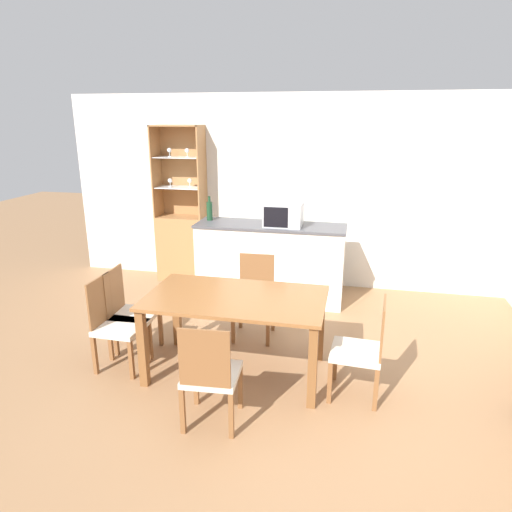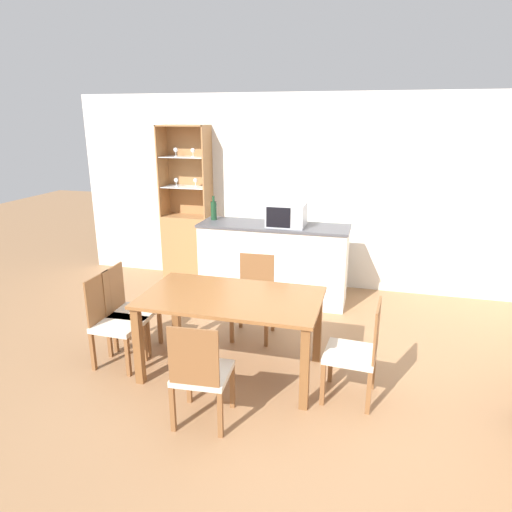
% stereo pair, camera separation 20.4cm
% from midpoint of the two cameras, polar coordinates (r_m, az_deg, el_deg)
% --- Properties ---
extents(ground_plane, '(18.00, 18.00, 0.00)m').
position_cam_midpoint_polar(ground_plane, '(4.15, 1.05, -15.77)').
color(ground_plane, '#936B47').
extents(wall_back, '(6.80, 0.06, 2.55)m').
position_cam_midpoint_polar(wall_back, '(6.17, 5.97, 7.86)').
color(wall_back, silver).
rests_on(wall_back, ground_plane).
extents(kitchen_counter, '(1.85, 0.56, 0.98)m').
position_cam_midpoint_polar(kitchen_counter, '(5.74, 0.76, -0.79)').
color(kitchen_counter, white).
rests_on(kitchen_counter, ground_plane).
extents(display_cabinet, '(0.67, 0.36, 2.14)m').
position_cam_midpoint_polar(display_cabinet, '(6.55, -10.06, 2.49)').
color(display_cabinet, '#A37042').
rests_on(display_cabinet, ground_plane).
extents(dining_table, '(1.57, 0.89, 0.74)m').
position_cam_midpoint_polar(dining_table, '(4.06, -3.99, -6.46)').
color(dining_table, brown).
rests_on(dining_table, ground_plane).
extents(dining_chair_side_left_near, '(0.41, 0.41, 0.86)m').
position_cam_midpoint_polar(dining_chair_side_left_near, '(4.45, -18.33, -8.12)').
color(dining_chair_side_left_near, beige).
rests_on(dining_chair_side_left_near, ground_plane).
extents(dining_chair_head_near, '(0.43, 0.43, 0.86)m').
position_cam_midpoint_polar(dining_chair_head_near, '(3.51, -7.46, -14.52)').
color(dining_chair_head_near, beige).
rests_on(dining_chair_head_near, ground_plane).
extents(dining_chair_head_far, '(0.42, 0.42, 0.86)m').
position_cam_midpoint_polar(dining_chair_head_far, '(4.82, -1.42, -5.25)').
color(dining_chair_head_far, beige).
rests_on(dining_chair_head_far, ground_plane).
extents(dining_chair_side_right_near, '(0.43, 0.43, 0.86)m').
position_cam_midpoint_polar(dining_chair_side_right_near, '(3.88, 11.63, -11.42)').
color(dining_chair_side_right_near, beige).
rests_on(dining_chair_side_right_near, ground_plane).
extents(dining_chair_side_left_far, '(0.42, 0.42, 0.86)m').
position_cam_midpoint_polar(dining_chair_side_left_far, '(4.66, -16.70, -6.82)').
color(dining_chair_side_left_far, beige).
rests_on(dining_chair_side_left_far, ground_plane).
extents(microwave, '(0.45, 0.37, 0.28)m').
position_cam_midpoint_polar(microwave, '(5.53, 2.38, 5.21)').
color(microwave, '#B7BABF').
rests_on(microwave, kitchen_counter).
extents(wine_bottle, '(0.08, 0.08, 0.31)m').
position_cam_midpoint_polar(wine_bottle, '(5.87, -6.83, 5.67)').
color(wine_bottle, '#193D23').
rests_on(wine_bottle, kitchen_counter).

